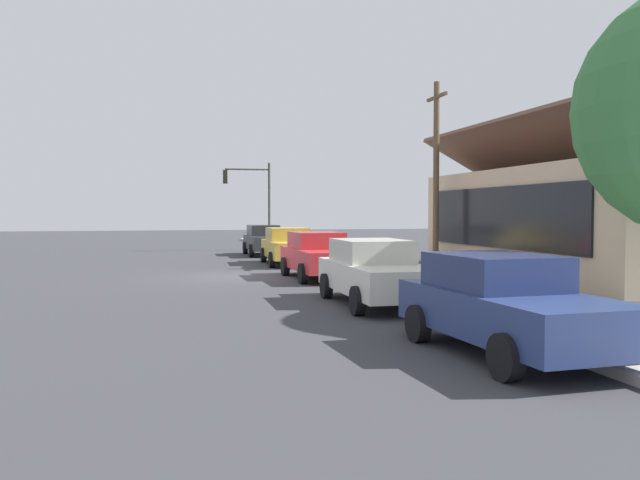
{
  "coord_description": "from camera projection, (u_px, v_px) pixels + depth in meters",
  "views": [
    {
      "loc": [
        22.95,
        -2.46,
        2.29
      ],
      "look_at": [
        2.82,
        2.35,
        1.39
      ],
      "focal_mm": 36.52,
      "sensor_mm": 36.0,
      "label": 1
    }
  ],
  "objects": [
    {
      "name": "ground_plane",
      "position": [
        237.0,
        277.0,
        22.97
      ],
      "size": [
        120.0,
        120.0,
        0.0
      ],
      "primitive_type": "plane",
      "color": "#38383D"
    },
    {
      "name": "sidewalk_curb",
      "position": [
        387.0,
        271.0,
        24.27
      ],
      "size": [
        60.0,
        4.2,
        0.16
      ],
      "primitive_type": "cube",
      "color": "beige",
      "rests_on": "ground"
    },
    {
      "name": "car_charcoal",
      "position": [
        264.0,
        240.0,
        34.35
      ],
      "size": [
        4.4,
        1.94,
        1.59
      ],
      "rotation": [
        0.0,
        0.0,
        -0.0
      ],
      "color": "#2D3035",
      "rests_on": "ground"
    },
    {
      "name": "car_mustard",
      "position": [
        288.0,
        246.0,
        28.34
      ],
      "size": [
        4.9,
        2.21,
        1.59
      ],
      "rotation": [
        0.0,
        0.0,
        -0.03
      ],
      "color": "gold",
      "rests_on": "ground"
    },
    {
      "name": "car_cherry",
      "position": [
        319.0,
        255.0,
        22.3
      ],
      "size": [
        4.57,
        2.1,
        1.59
      ],
      "rotation": [
        0.0,
        0.0,
        0.02
      ],
      "color": "red",
      "rests_on": "ground"
    },
    {
      "name": "car_ivory",
      "position": [
        376.0,
        271.0,
        16.07
      ],
      "size": [
        4.8,
        2.12,
        1.59
      ],
      "rotation": [
        0.0,
        0.0,
        -0.01
      ],
      "color": "silver",
      "rests_on": "ground"
    },
    {
      "name": "car_navy",
      "position": [
        505.0,
        304.0,
        10.42
      ],
      "size": [
        4.54,
        2.27,
        1.59
      ],
      "rotation": [
        0.0,
        0.0,
        0.05
      ],
      "color": "navy",
      "rests_on": "ground"
    },
    {
      "name": "storefront_building",
      "position": [
        576.0,
        219.0,
        23.42
      ],
      "size": [
        13.38,
        6.4,
        5.57
      ],
      "color": "#CCB293",
      "rests_on": "ground"
    },
    {
      "name": "traffic_light_main",
      "position": [
        251.0,
        192.0,
        38.43
      ],
      "size": [
        0.37,
        2.79,
        5.2
      ],
      "color": "#383833",
      "rests_on": "ground"
    },
    {
      "name": "utility_pole_wooden",
      "position": [
        436.0,
        171.0,
        26.18
      ],
      "size": [
        1.8,
        0.24,
        7.5
      ],
      "color": "brown",
      "rests_on": "ground"
    },
    {
      "name": "fire_hydrant_red",
      "position": [
        382.0,
        269.0,
        20.51
      ],
      "size": [
        0.22,
        0.22,
        0.71
      ],
      "color": "red",
      "rests_on": "sidewalk_curb"
    }
  ]
}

